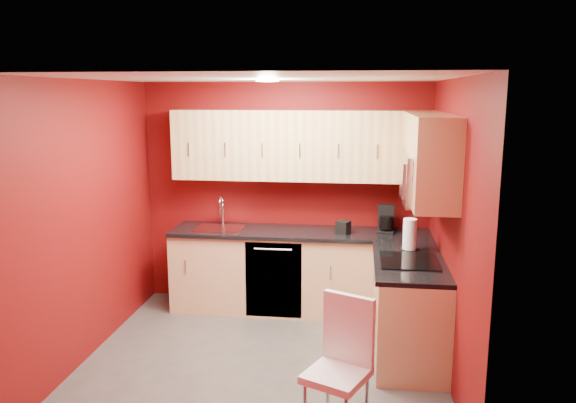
% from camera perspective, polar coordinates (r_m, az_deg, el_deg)
% --- Properties ---
extents(floor, '(3.20, 3.20, 0.00)m').
position_cam_1_polar(floor, '(5.32, -2.47, -15.63)').
color(floor, '#514F4C').
rests_on(floor, ground).
extents(ceiling, '(3.20, 3.20, 0.00)m').
position_cam_1_polar(ceiling, '(4.76, -2.72, 12.41)').
color(ceiling, white).
rests_on(ceiling, wall_back).
extents(wall_back, '(3.20, 0.00, 3.20)m').
position_cam_1_polar(wall_back, '(6.34, -0.25, 0.71)').
color(wall_back, '#60090D').
rests_on(wall_back, floor).
extents(wall_front, '(3.20, 0.00, 3.20)m').
position_cam_1_polar(wall_front, '(3.48, -6.89, -8.07)').
color(wall_front, '#60090D').
rests_on(wall_front, floor).
extents(wall_left, '(0.00, 3.00, 3.00)m').
position_cam_1_polar(wall_left, '(5.39, -19.59, -1.76)').
color(wall_left, '#60090D').
rests_on(wall_left, floor).
extents(wall_right, '(0.00, 3.00, 3.00)m').
position_cam_1_polar(wall_right, '(4.88, 16.29, -2.87)').
color(wall_right, '#60090D').
rests_on(wall_right, floor).
extents(base_cabinets_back, '(2.80, 0.60, 0.87)m').
position_cam_1_polar(base_cabinets_back, '(6.23, 1.22, -7.23)').
color(base_cabinets_back, '#DEB37F').
rests_on(base_cabinets_back, floor).
extents(base_cabinets_right, '(0.60, 1.30, 0.87)m').
position_cam_1_polar(base_cabinets_right, '(5.32, 12.15, -10.71)').
color(base_cabinets_right, '#DEB37F').
rests_on(base_cabinets_right, floor).
extents(countertop_back, '(2.80, 0.63, 0.04)m').
position_cam_1_polar(countertop_back, '(6.09, 1.23, -3.20)').
color(countertop_back, black).
rests_on(countertop_back, base_cabinets_back).
extents(countertop_right, '(0.63, 1.27, 0.04)m').
position_cam_1_polar(countertop_right, '(5.16, 12.20, -6.07)').
color(countertop_right, black).
rests_on(countertop_right, base_cabinets_right).
extents(upper_cabinets_back, '(2.80, 0.35, 0.75)m').
position_cam_1_polar(upper_cabinets_back, '(6.07, 1.40, 5.72)').
color(upper_cabinets_back, '#DBBF7C').
rests_on(upper_cabinets_back, wall_back).
extents(upper_cabinets_right, '(0.35, 1.55, 0.75)m').
position_cam_1_polar(upper_cabinets_right, '(5.18, 14.01, 5.20)').
color(upper_cabinets_right, '#DBBF7C').
rests_on(upper_cabinets_right, wall_right).
extents(microwave, '(0.42, 0.76, 0.42)m').
position_cam_1_polar(microwave, '(4.97, 13.84, 2.32)').
color(microwave, silver).
rests_on(microwave, upper_cabinets_right).
extents(cooktop, '(0.50, 0.55, 0.01)m').
position_cam_1_polar(cooktop, '(5.12, 12.19, -5.91)').
color(cooktop, black).
rests_on(cooktop, countertop_right).
extents(sink, '(0.52, 0.42, 0.35)m').
position_cam_1_polar(sink, '(6.25, -7.00, -2.39)').
color(sink, silver).
rests_on(sink, countertop_back).
extents(dishwasher_front, '(0.60, 0.02, 0.82)m').
position_cam_1_polar(dishwasher_front, '(5.99, -1.48, -7.99)').
color(dishwasher_front, black).
rests_on(dishwasher_front, base_cabinets_back).
extents(downlight, '(0.20, 0.20, 0.01)m').
position_cam_1_polar(downlight, '(5.05, -2.11, 12.16)').
color(downlight, white).
rests_on(downlight, ceiling).
extents(coffee_maker, '(0.20, 0.25, 0.29)m').
position_cam_1_polar(coffee_maker, '(6.07, 9.90, -1.78)').
color(coffee_maker, black).
rests_on(coffee_maker, countertop_back).
extents(napkin_holder, '(0.17, 0.17, 0.14)m').
position_cam_1_polar(napkin_holder, '(5.98, 5.63, -2.63)').
color(napkin_holder, black).
rests_on(napkin_holder, countertop_back).
extents(paper_towel, '(0.22, 0.22, 0.30)m').
position_cam_1_polar(paper_towel, '(5.44, 12.27, -3.30)').
color(paper_towel, white).
rests_on(paper_towel, countertop_right).
extents(dining_chair, '(0.53, 0.54, 0.97)m').
position_cam_1_polar(dining_chair, '(4.11, 4.96, -16.50)').
color(dining_chair, white).
rests_on(dining_chair, floor).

